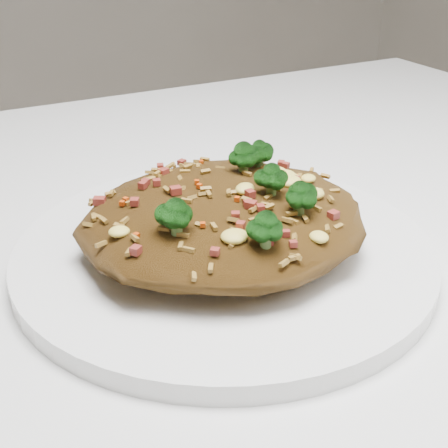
{
  "coord_description": "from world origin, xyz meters",
  "views": [
    {
      "loc": [
        -0.13,
        -0.38,
        0.98
      ],
      "look_at": [
        0.05,
        -0.04,
        0.78
      ],
      "focal_mm": 50.0,
      "sensor_mm": 36.0,
      "label": 1
    }
  ],
  "objects_px": {
    "dining_table": "(147,347)",
    "fork": "(259,193)",
    "fried_rice": "(225,208)",
    "plate": "(224,251)"
  },
  "relations": [
    {
      "from": "plate",
      "to": "fork",
      "type": "distance_m",
      "value": 0.09
    },
    {
      "from": "dining_table",
      "to": "plate",
      "type": "xyz_separation_m",
      "value": [
        0.05,
        -0.04,
        0.1
      ]
    },
    {
      "from": "plate",
      "to": "fried_rice",
      "type": "xyz_separation_m",
      "value": [
        0.0,
        -0.0,
        0.03
      ]
    },
    {
      "from": "fork",
      "to": "dining_table",
      "type": "bearing_deg",
      "value": -119.01
    },
    {
      "from": "fried_rice",
      "to": "fork",
      "type": "relative_size",
      "value": 1.45
    },
    {
      "from": "dining_table",
      "to": "fork",
      "type": "bearing_deg",
      "value": 8.46
    },
    {
      "from": "dining_table",
      "to": "fork",
      "type": "distance_m",
      "value": 0.15
    },
    {
      "from": "fried_rice",
      "to": "dining_table",
      "type": "bearing_deg",
      "value": 138.81
    },
    {
      "from": "fried_rice",
      "to": "fork",
      "type": "distance_m",
      "value": 0.09
    },
    {
      "from": "plate",
      "to": "fork",
      "type": "relative_size",
      "value": 2.14
    }
  ]
}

